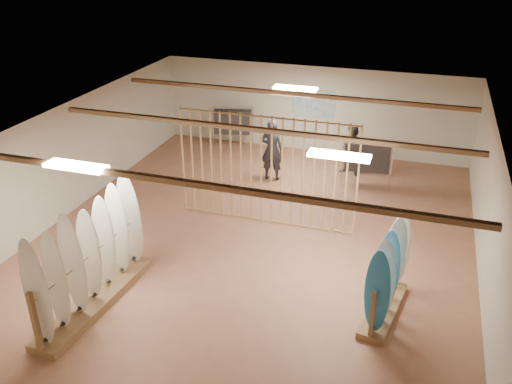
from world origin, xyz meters
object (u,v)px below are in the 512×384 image
(clothing_rack_b, at_px, (367,157))
(rack_left, at_px, (92,272))
(shopper_a, at_px, (272,146))
(rack_right, at_px, (386,286))
(clothing_rack_a, at_px, (233,122))
(shopper_b, at_px, (353,148))

(clothing_rack_b, bearing_deg, rack_left, -127.50)
(rack_left, height_order, shopper_a, rack_left)
(rack_right, xyz_separation_m, clothing_rack_a, (-5.76, 7.37, 0.29))
(rack_right, bearing_deg, shopper_b, 113.32)
(clothing_rack_a, xyz_separation_m, clothing_rack_b, (4.66, -1.77, 0.02))
(rack_right, distance_m, shopper_b, 6.55)
(rack_right, xyz_separation_m, shopper_a, (-3.81, 5.33, 0.41))
(rack_right, height_order, clothing_rack_b, rack_right)
(clothing_rack_a, bearing_deg, shopper_b, -27.33)
(rack_right, distance_m, shopper_a, 6.56)
(rack_left, xyz_separation_m, shopper_a, (1.59, 6.79, 0.27))
(shopper_a, relative_size, shopper_b, 1.19)
(shopper_a, bearing_deg, rack_right, 122.77)
(clothing_rack_b, relative_size, shopper_b, 0.82)
(clothing_rack_a, xyz_separation_m, shopper_b, (4.15, -1.02, -0.05))
(rack_left, bearing_deg, clothing_rack_b, 61.98)
(shopper_a, distance_m, shopper_b, 2.42)
(rack_left, relative_size, shopper_b, 1.85)
(shopper_a, bearing_deg, clothing_rack_a, -48.98)
(clothing_rack_b, relative_size, shopper_a, 0.69)
(clothing_rack_a, relative_size, shopper_a, 0.68)
(clothing_rack_a, relative_size, clothing_rack_b, 0.98)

